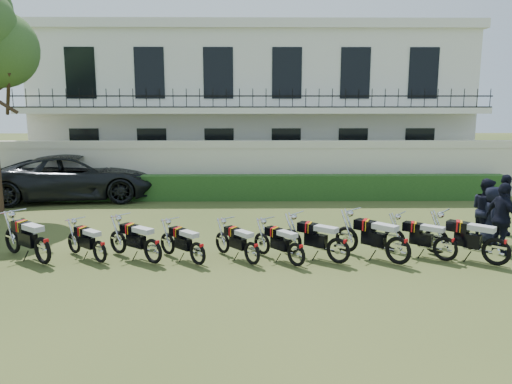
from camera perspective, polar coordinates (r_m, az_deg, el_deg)
ground at (r=12.95m, az=-0.14°, el=-7.11°), size 100.00×100.00×0.00m
perimeter_wall at (r=20.53m, az=-0.35°, el=2.74°), size 30.00×0.35×2.30m
hedge at (r=19.87m, az=2.55°, el=0.51°), size 18.00×0.60×1.00m
building at (r=26.31m, az=-0.43°, el=9.95°), size 20.40×9.60×7.40m
motorcycle_0 at (r=12.99m, az=-23.24°, el=-5.48°), size 1.72×1.39×1.15m
motorcycle_1 at (r=12.67m, az=-17.46°, el=-5.94°), size 1.35×1.21×0.95m
motorcycle_2 at (r=12.27m, az=-11.72°, el=-5.96°), size 1.58×1.25×1.05m
motorcycle_3 at (r=12.00m, az=-6.69°, el=-6.37°), size 1.31×1.31×0.96m
motorcycle_4 at (r=11.95m, az=-0.45°, el=-6.39°), size 1.17×1.42×0.96m
motorcycle_5 at (r=11.87m, az=4.63°, el=-6.48°), size 1.22×1.44×0.98m
motorcycle_6 at (r=12.18m, az=9.41°, el=-5.92°), size 1.62×1.32×1.09m
motorcycle_7 at (r=12.41m, az=15.98°, el=-5.71°), size 1.59×1.57×1.16m
motorcycle_8 at (r=13.05m, az=20.87°, el=-5.45°), size 1.56×1.27×1.05m
motorcycle_9 at (r=13.16m, az=25.82°, el=-5.46°), size 1.67×1.48×1.16m
suv at (r=21.19m, az=-19.83°, el=1.59°), size 6.79×3.91×1.78m
officer_2 at (r=14.16m, az=26.34°, el=-2.77°), size 0.72×1.17×1.87m
officer_3 at (r=15.18m, az=25.27°, el=-2.39°), size 0.73×0.90×1.60m
officer_4 at (r=15.34m, az=24.76°, el=-1.87°), size 0.87×1.01×1.79m
officer_5 at (r=16.32m, az=26.50°, el=-1.31°), size 0.68×1.12×1.79m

